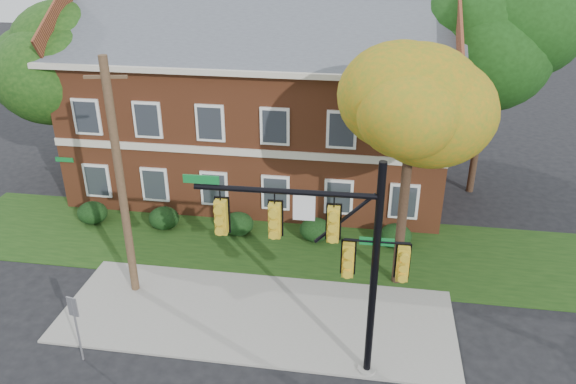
# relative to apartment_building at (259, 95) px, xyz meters

# --- Properties ---
(ground) EXTENTS (120.00, 120.00, 0.00)m
(ground) POSITION_rel_apartment_building_xyz_m (2.00, -11.95, -4.99)
(ground) COLOR black
(ground) RESTS_ON ground
(sidewalk) EXTENTS (14.00, 5.00, 0.08)m
(sidewalk) POSITION_rel_apartment_building_xyz_m (2.00, -10.95, -4.95)
(sidewalk) COLOR gray
(sidewalk) RESTS_ON ground
(grass_strip) EXTENTS (30.00, 6.00, 0.04)m
(grass_strip) POSITION_rel_apartment_building_xyz_m (2.00, -5.95, -4.97)
(grass_strip) COLOR #193811
(grass_strip) RESTS_ON ground
(apartment_building) EXTENTS (18.80, 8.80, 9.74)m
(apartment_building) POSITION_rel_apartment_building_xyz_m (0.00, 0.00, 0.00)
(apartment_building) COLOR brown
(apartment_building) RESTS_ON ground
(hedge_far_left) EXTENTS (1.40, 1.26, 1.05)m
(hedge_far_left) POSITION_rel_apartment_building_xyz_m (-7.00, -5.25, -4.46)
(hedge_far_left) COLOR black
(hedge_far_left) RESTS_ON ground
(hedge_left) EXTENTS (1.40, 1.26, 1.05)m
(hedge_left) POSITION_rel_apartment_building_xyz_m (-3.50, -5.25, -4.46)
(hedge_left) COLOR black
(hedge_left) RESTS_ON ground
(hedge_center) EXTENTS (1.40, 1.26, 1.05)m
(hedge_center) POSITION_rel_apartment_building_xyz_m (0.00, -5.25, -4.46)
(hedge_center) COLOR black
(hedge_center) RESTS_ON ground
(hedge_right) EXTENTS (1.40, 1.26, 1.05)m
(hedge_right) POSITION_rel_apartment_building_xyz_m (3.50, -5.25, -4.46)
(hedge_right) COLOR black
(hedge_right) RESTS_ON ground
(hedge_far_right) EXTENTS (1.40, 1.26, 1.05)m
(hedge_far_right) POSITION_rel_apartment_building_xyz_m (7.00, -5.25, -4.46)
(hedge_far_right) COLOR black
(hedge_far_right) RESTS_ON ground
(tree_near_right) EXTENTS (4.50, 4.25, 8.58)m
(tree_near_right) POSITION_rel_apartment_building_xyz_m (7.22, -8.09, 1.68)
(tree_near_right) COLOR black
(tree_near_right) RESTS_ON ground
(tree_left_rear) EXTENTS (5.40, 5.10, 8.88)m
(tree_left_rear) POSITION_rel_apartment_building_xyz_m (-9.73, -1.12, 1.69)
(tree_left_rear) COLOR black
(tree_left_rear) RESTS_ON ground
(tree_right_rear) EXTENTS (6.30, 5.95, 10.62)m
(tree_right_rear) POSITION_rel_apartment_building_xyz_m (11.31, 0.86, 3.13)
(tree_right_rear) COLOR black
(tree_right_rear) RESTS_ON ground
(traffic_signal) EXTENTS (6.44, 0.57, 7.19)m
(traffic_signal) POSITION_rel_apartment_building_xyz_m (4.71, -13.14, -0.53)
(traffic_signal) COLOR gray
(traffic_signal) RESTS_ON ground
(utility_pole) EXTENTS (1.40, 0.35, 9.01)m
(utility_pole) POSITION_rel_apartment_building_xyz_m (-2.92, -10.07, -0.42)
(utility_pole) COLOR #483621
(utility_pole) RESTS_ON ground
(sign_post) EXTENTS (0.36, 0.11, 2.45)m
(sign_post) POSITION_rel_apartment_building_xyz_m (-3.10, -13.95, -3.32)
(sign_post) COLOR slate
(sign_post) RESTS_ON ground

